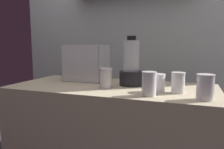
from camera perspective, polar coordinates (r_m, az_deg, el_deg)
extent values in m
cube|color=tan|center=(1.66, 0.00, -18.47)|extent=(1.40, 0.64, 0.90)
cube|color=silver|center=(2.23, 6.87, 9.44)|extent=(2.60, 0.04, 2.50)
cube|color=white|center=(1.76, -6.63, -1.43)|extent=(0.32, 0.23, 0.01)
cube|color=white|center=(1.65, -8.43, 2.78)|extent=(0.32, 0.01, 0.28)
cube|color=white|center=(1.84, -5.16, 3.35)|extent=(0.32, 0.01, 0.28)
cube|color=white|center=(1.82, -11.09, 3.18)|extent=(0.01, 0.23, 0.28)
cube|color=white|center=(1.68, -1.95, 2.96)|extent=(0.01, 0.23, 0.28)
cone|color=orange|center=(1.78, -7.83, -0.55)|extent=(0.20, 0.08, 0.04)
cone|color=orange|center=(1.74, -5.83, -1.03)|extent=(0.03, 0.18, 0.02)
cone|color=orange|center=(1.78, -8.81, -0.72)|extent=(0.08, 0.14, 0.03)
cone|color=orange|center=(1.75, -6.62, -0.88)|extent=(0.09, 0.17, 0.03)
cone|color=orange|center=(1.74, -6.06, -0.10)|extent=(0.14, 0.15, 0.03)
cone|color=orange|center=(1.77, -7.86, 0.28)|extent=(0.11, 0.18, 0.03)
cone|color=orange|center=(1.75, -5.99, -0.16)|extent=(0.15, 0.11, 0.02)
cone|color=orange|center=(1.75, -6.98, 0.28)|extent=(0.11, 0.16, 0.03)
cone|color=orange|center=(1.74, -5.96, 0.86)|extent=(0.18, 0.05, 0.03)
cone|color=orange|center=(1.79, -8.08, 0.92)|extent=(0.12, 0.12, 0.03)
cone|color=orange|center=(1.75, -6.93, 1.37)|extent=(0.17, 0.12, 0.03)
cone|color=orange|center=(1.77, -7.87, 1.58)|extent=(0.13, 0.15, 0.03)
cylinder|color=black|center=(1.54, 4.99, -0.98)|extent=(0.16, 0.16, 0.10)
cylinder|color=silver|center=(1.52, 5.06, 4.87)|extent=(0.11, 0.11, 0.21)
cylinder|color=yellow|center=(1.53, 5.03, 1.62)|extent=(0.10, 0.10, 0.04)
cylinder|color=black|center=(1.52, 5.12, 9.47)|extent=(0.06, 0.06, 0.03)
cylinder|color=white|center=(1.43, -1.61, -1.06)|extent=(0.08, 0.08, 0.13)
cylinder|color=red|center=(1.44, -1.61, -2.16)|extent=(0.07, 0.07, 0.07)
cylinder|color=white|center=(1.43, -1.62, 1.55)|extent=(0.08, 0.08, 0.01)
cylinder|color=white|center=(1.23, 9.67, -2.53)|extent=(0.08, 0.08, 0.13)
cylinder|color=orange|center=(1.24, 9.65, -3.25)|extent=(0.07, 0.07, 0.10)
cylinder|color=white|center=(1.22, 9.74, 0.59)|extent=(0.08, 0.08, 0.01)
cylinder|color=white|center=(1.35, 11.86, -2.28)|extent=(0.09, 0.09, 0.10)
cylinder|color=orange|center=(1.35, 11.84, -3.05)|extent=(0.08, 0.08, 0.07)
cylinder|color=white|center=(1.34, 11.93, 0.02)|extent=(0.09, 0.09, 0.01)
cylinder|color=white|center=(1.35, 16.91, -2.17)|extent=(0.08, 0.08, 0.12)
cylinder|color=yellow|center=(1.35, 16.88, -2.96)|extent=(0.07, 0.07, 0.08)
cylinder|color=white|center=(1.34, 17.01, 0.44)|extent=(0.08, 0.08, 0.01)
cylinder|color=white|center=(1.22, 23.20, -3.21)|extent=(0.09, 0.09, 0.13)
cylinder|color=orange|center=(1.22, 23.14, -4.33)|extent=(0.08, 0.08, 0.08)
cylinder|color=white|center=(1.21, 23.37, -0.09)|extent=(0.09, 0.09, 0.01)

